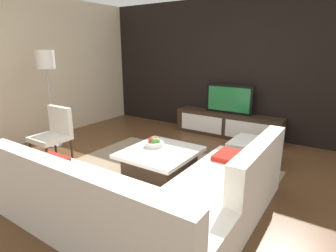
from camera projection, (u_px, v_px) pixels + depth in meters
ground_plane at (162, 179)px, 3.94m from camera, size 14.00×14.00×0.00m
feature_wall_back at (236, 68)px, 5.72m from camera, size 6.40×0.12×2.80m
side_wall_left at (34, 69)px, 5.42m from camera, size 0.12×5.20×2.80m
area_rug at (156, 177)px, 3.99m from camera, size 3.05×2.42×0.01m
media_console at (227, 125)px, 5.79m from camera, size 2.23×0.43×0.50m
television at (229, 99)px, 5.64m from camera, size 0.98×0.06×0.59m
sectional_couch at (155, 198)px, 2.87m from camera, size 2.48×2.36×0.85m
coffee_table at (160, 162)px, 4.01m from camera, size 0.98×1.05×0.38m
accent_chair_near at (55, 130)px, 4.56m from camera, size 0.53×0.53×0.87m
floor_lamp at (46, 66)px, 4.90m from camera, size 0.32×0.32×1.77m
ottoman at (254, 154)px, 4.34m from camera, size 0.70×0.70×0.40m
fruit_bowl at (154, 143)px, 4.13m from camera, size 0.28×0.28×0.14m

